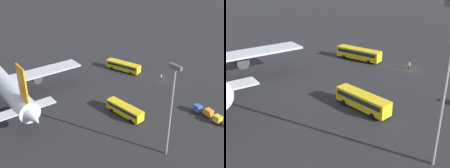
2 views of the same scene
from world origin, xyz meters
TOP-DOWN VIEW (x-y plane):
  - ground_plane at (0.00, 0.00)m, footprint 600.00×600.00m
  - shuttle_bus_near at (13.27, 5.83)m, footprint 12.85×6.72m
  - shuttle_bus_far at (-8.92, 23.38)m, footprint 11.32×3.99m
  - worker_person at (0.27, 0.36)m, footprint 0.38×0.38m
  - cargo_cart_yellow at (-25.54, 7.09)m, footprint 2.22×1.95m
  - cargo_cart_orange at (-22.45, 6.38)m, footprint 2.22×1.95m
  - cargo_cart_blue at (-19.35, 6.91)m, footprint 2.22×1.95m
  - light_pole at (-25.73, 25.70)m, footprint 2.80×0.70m

SIDE VIEW (x-z plane):
  - ground_plane at x=0.00m, z-range 0.00..0.00m
  - worker_person at x=0.27m, z-range 0.00..1.74m
  - cargo_cart_yellow at x=-25.54m, z-range 0.16..2.22m
  - cargo_cart_orange at x=-22.45m, z-range 0.16..2.22m
  - cargo_cart_blue at x=-19.35m, z-range 0.16..2.22m
  - shuttle_bus_far at x=-8.92m, z-range 0.31..3.32m
  - shuttle_bus_near at x=13.27m, z-range 0.32..3.41m
  - light_pole at x=-25.73m, z-range 2.08..22.76m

